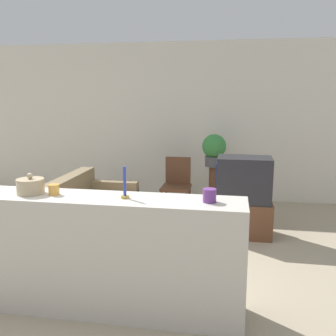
{
  "coord_description": "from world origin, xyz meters",
  "views": [
    {
      "loc": [
        1.29,
        -3.08,
        1.78
      ],
      "look_at": [
        0.45,
        1.72,
        0.85
      ],
      "focal_mm": 40.0,
      "sensor_mm": 36.0,
      "label": 1
    }
  ],
  "objects_px": {
    "television": "(243,179)",
    "wooden_chair": "(177,183)",
    "potted_plant": "(214,149)",
    "couch": "(86,215)",
    "decorative_bowl": "(31,186)"
  },
  "relations": [
    {
      "from": "couch",
      "to": "television",
      "type": "distance_m",
      "value": 2.1
    },
    {
      "from": "television",
      "to": "wooden_chair",
      "type": "relative_size",
      "value": 0.81
    },
    {
      "from": "couch",
      "to": "wooden_chair",
      "type": "distance_m",
      "value": 1.58
    },
    {
      "from": "decorative_bowl",
      "to": "potted_plant",
      "type": "bearing_deg",
      "value": 66.23
    },
    {
      "from": "couch",
      "to": "potted_plant",
      "type": "distance_m",
      "value": 2.24
    },
    {
      "from": "wooden_chair",
      "to": "television",
      "type": "bearing_deg",
      "value": -41.01
    },
    {
      "from": "couch",
      "to": "potted_plant",
      "type": "bearing_deg",
      "value": 41.67
    },
    {
      "from": "television",
      "to": "wooden_chair",
      "type": "height_order",
      "value": "television"
    },
    {
      "from": "couch",
      "to": "potted_plant",
      "type": "height_order",
      "value": "potted_plant"
    },
    {
      "from": "couch",
      "to": "wooden_chair",
      "type": "bearing_deg",
      "value": 48.65
    },
    {
      "from": "television",
      "to": "potted_plant",
      "type": "distance_m",
      "value": 1.2
    },
    {
      "from": "television",
      "to": "wooden_chair",
      "type": "xyz_separation_m",
      "value": [
        -0.99,
        0.86,
        -0.28
      ]
    },
    {
      "from": "potted_plant",
      "to": "decorative_bowl",
      "type": "bearing_deg",
      "value": -113.77
    },
    {
      "from": "couch",
      "to": "wooden_chair",
      "type": "xyz_separation_m",
      "value": [
        1.03,
        1.17,
        0.21
      ]
    },
    {
      "from": "couch",
      "to": "television",
      "type": "bearing_deg",
      "value": 8.82
    }
  ]
}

